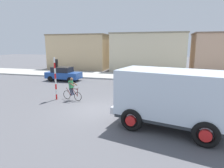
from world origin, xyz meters
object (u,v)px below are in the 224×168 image
cyclist (72,89)px  car_far_side (188,79)px  car_red_near (141,77)px  car_white_mid (63,74)px  truck_foreground (172,96)px  traffic_light_pole (56,72)px

cyclist → car_far_side: bearing=37.6°
car_red_near → car_white_mid: bearing=-178.6°
cyclist → truck_foreground: bearing=-24.2°
traffic_light_pole → car_far_side: traffic_light_pole is taller
traffic_light_pole → car_red_near: 9.18m
cyclist → car_red_near: cyclist is taller
cyclist → car_red_near: size_ratio=0.42×
car_red_near → car_far_side: 4.60m
truck_foreground → traffic_light_pole: 8.81m
truck_foreground → car_white_mid: size_ratio=1.44×
cyclist → car_far_side: cyclist is taller
traffic_light_pole → car_white_mid: 7.89m
traffic_light_pole → car_far_side: size_ratio=0.80×
cyclist → car_white_mid: 8.35m
cyclist → car_white_mid: (-4.63, 6.95, -0.05)m
traffic_light_pole → car_red_near: size_ratio=0.78×
traffic_light_pole → car_white_mid: (-3.39, 7.02, -1.25)m
car_white_mid → car_far_side: size_ratio=1.01×
cyclist → car_far_side: 11.18m
truck_foreground → traffic_light_pole: size_ratio=1.82×
truck_foreground → car_red_near: (-2.74, 10.32, -0.85)m
truck_foreground → traffic_light_pole: bearing=159.5°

